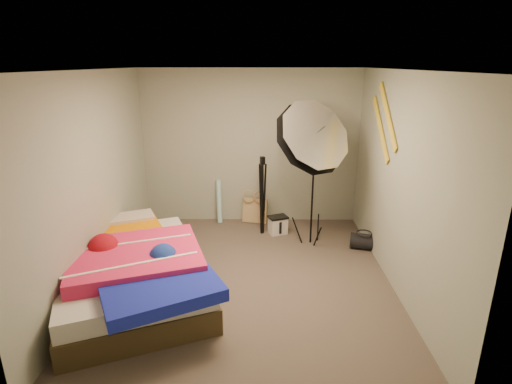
{
  "coord_description": "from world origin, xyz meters",
  "views": [
    {
      "loc": [
        0.16,
        -4.39,
        2.57
      ],
      "look_at": [
        0.1,
        0.6,
        0.95
      ],
      "focal_mm": 28.0,
      "sensor_mm": 36.0,
      "label": 1
    }
  ],
  "objects_px": {
    "photo_umbrella": "(310,139)",
    "camera_tripod": "(262,190)",
    "wrapping_roll": "(219,201)",
    "camera_case": "(278,226)",
    "bed": "(132,270)",
    "tote_bag": "(255,210)",
    "duffel_bag": "(364,241)"
  },
  "relations": [
    {
      "from": "wrapping_roll",
      "to": "photo_umbrella",
      "type": "xyz_separation_m",
      "value": [
        1.35,
        -1.01,
        1.24
      ]
    },
    {
      "from": "camera_case",
      "to": "wrapping_roll",
      "type": "bearing_deg",
      "value": 131.77
    },
    {
      "from": "photo_umbrella",
      "to": "camera_tripod",
      "type": "distance_m",
      "value": 1.21
    },
    {
      "from": "wrapping_roll",
      "to": "duffel_bag",
      "type": "xyz_separation_m",
      "value": [
        2.18,
        -1.02,
        -0.24
      ]
    },
    {
      "from": "wrapping_roll",
      "to": "camera_tripod",
      "type": "height_order",
      "value": "camera_tripod"
    },
    {
      "from": "duffel_bag",
      "to": "bed",
      "type": "relative_size",
      "value": 0.14
    },
    {
      "from": "camera_case",
      "to": "photo_umbrella",
      "type": "distance_m",
      "value": 1.6
    },
    {
      "from": "bed",
      "to": "duffel_bag",
      "type": "bearing_deg",
      "value": 22.65
    },
    {
      "from": "bed",
      "to": "photo_umbrella",
      "type": "bearing_deg",
      "value": 30.4
    },
    {
      "from": "duffel_bag",
      "to": "camera_case",
      "type": "bearing_deg",
      "value": 172.43
    },
    {
      "from": "wrapping_roll",
      "to": "duffel_bag",
      "type": "distance_m",
      "value": 2.42
    },
    {
      "from": "photo_umbrella",
      "to": "tote_bag",
      "type": "bearing_deg",
      "value": 126.24
    },
    {
      "from": "camera_case",
      "to": "bed",
      "type": "distance_m",
      "value": 2.48
    },
    {
      "from": "camera_case",
      "to": "duffel_bag",
      "type": "height_order",
      "value": "camera_case"
    },
    {
      "from": "duffel_bag",
      "to": "photo_umbrella",
      "type": "xyz_separation_m",
      "value": [
        -0.83,
        0.01,
        1.48
      ]
    },
    {
      "from": "camera_tripod",
      "to": "wrapping_roll",
      "type": "bearing_deg",
      "value": 146.37
    },
    {
      "from": "tote_bag",
      "to": "duffel_bag",
      "type": "distance_m",
      "value": 1.88
    },
    {
      "from": "wrapping_roll",
      "to": "bed",
      "type": "relative_size",
      "value": 0.28
    },
    {
      "from": "wrapping_roll",
      "to": "camera_case",
      "type": "xyz_separation_m",
      "value": [
        0.97,
        -0.49,
        -0.23
      ]
    },
    {
      "from": "camera_tripod",
      "to": "bed",
      "type": "bearing_deg",
      "value": -129.99
    },
    {
      "from": "tote_bag",
      "to": "wrapping_roll",
      "type": "relative_size",
      "value": 0.57
    },
    {
      "from": "tote_bag",
      "to": "camera_case",
      "type": "relative_size",
      "value": 1.54
    },
    {
      "from": "bed",
      "to": "photo_umbrella",
      "type": "relative_size",
      "value": 1.16
    },
    {
      "from": "tote_bag",
      "to": "duffel_bag",
      "type": "bearing_deg",
      "value": -20.34
    },
    {
      "from": "tote_bag",
      "to": "camera_tripod",
      "type": "relative_size",
      "value": 0.33
    },
    {
      "from": "bed",
      "to": "camera_tripod",
      "type": "distance_m",
      "value": 2.35
    },
    {
      "from": "duffel_bag",
      "to": "camera_tripod",
      "type": "distance_m",
      "value": 1.67
    },
    {
      "from": "bed",
      "to": "photo_umbrella",
      "type": "xyz_separation_m",
      "value": [
        2.12,
        1.24,
        1.28
      ]
    },
    {
      "from": "duffel_bag",
      "to": "camera_tripod",
      "type": "bearing_deg",
      "value": 175.6
    },
    {
      "from": "camera_case",
      "to": "bed",
      "type": "xyz_separation_m",
      "value": [
        -1.74,
        -1.76,
        0.19
      ]
    },
    {
      "from": "bed",
      "to": "camera_tripod",
      "type": "bearing_deg",
      "value": 50.01
    },
    {
      "from": "duffel_bag",
      "to": "photo_umbrella",
      "type": "relative_size",
      "value": 0.17
    }
  ]
}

